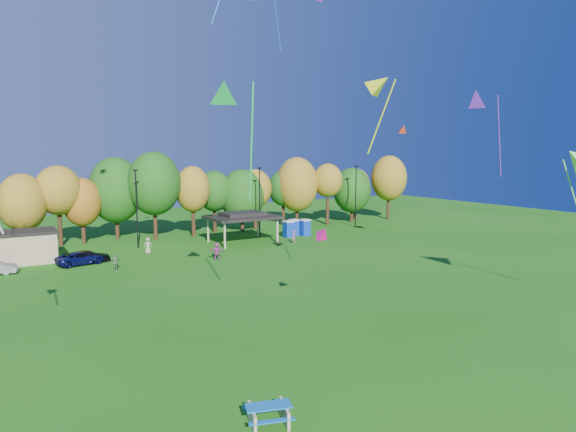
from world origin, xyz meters
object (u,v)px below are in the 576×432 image
porta_potties (296,228)px  car_c (81,258)px  car_d (88,257)px  picnic_table (268,413)px

porta_potties → car_c: (-27.35, -3.56, -0.46)m
car_d → porta_potties: bearing=-93.1°
porta_potties → car_d: 26.75m
car_c → car_d: car_c is taller
car_d → picnic_table: bearing=171.0°
porta_potties → car_d: porta_potties is taller
picnic_table → car_c: (-1.36, 35.81, 0.17)m
picnic_table → car_d: bearing=108.0°
car_c → picnic_table: bearing=170.7°
car_c → porta_potties: bearing=-94.1°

